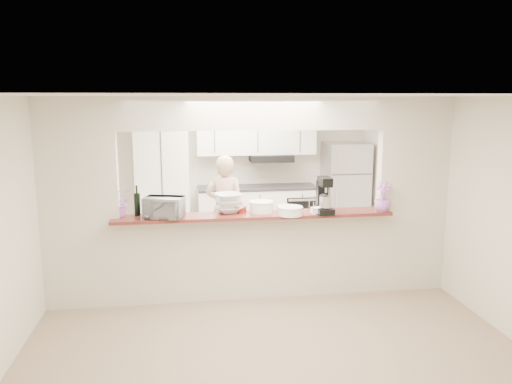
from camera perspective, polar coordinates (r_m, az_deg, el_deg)
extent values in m
plane|color=tan|center=(6.47, -0.27, -11.84)|extent=(6.00, 6.00, 0.00)
cube|color=silver|center=(7.91, -1.86, -7.56)|extent=(5.00, 2.90, 0.01)
cube|color=beige|center=(6.17, -19.51, -1.42)|extent=(0.90, 0.15, 2.50)
cube|color=beige|center=(6.70, 17.36, -0.38)|extent=(0.90, 0.15, 2.50)
cube|color=beige|center=(5.98, -0.29, 8.98)|extent=(3.20, 0.15, 0.40)
cube|color=beige|center=(6.29, -0.28, -7.42)|extent=(3.20, 0.15, 1.05)
cube|color=maroon|center=(6.09, -0.21, -2.68)|extent=(3.40, 0.38, 0.04)
cube|color=white|center=(8.74, -10.60, 1.07)|extent=(0.90, 0.60, 2.10)
cube|color=white|center=(8.95, 0.16, -2.45)|extent=(2.10, 0.60, 0.90)
cube|color=#2F2F32|center=(8.85, 0.16, 0.51)|extent=(2.10, 0.62, 0.04)
cube|color=white|center=(8.86, 0.04, 6.74)|extent=(2.10, 0.35, 0.75)
cube|color=black|center=(8.84, 1.75, 3.90)|extent=(0.75, 0.45, 0.12)
cube|color=black|center=(8.78, 5.30, -2.41)|extent=(0.55, 0.02, 0.55)
cube|color=#BABABF|center=(9.19, 10.12, 0.27)|extent=(0.75, 0.70, 1.70)
imported|color=pink|center=(6.14, -15.30, -1.18)|extent=(0.34, 0.30, 0.33)
cylinder|color=black|center=(6.15, -13.41, -1.56)|extent=(0.06, 0.06, 0.23)
cylinder|color=black|center=(6.12, -13.47, -0.15)|extent=(0.02, 0.02, 0.08)
cylinder|color=black|center=(6.14, -13.42, -1.37)|extent=(0.07, 0.07, 0.27)
cylinder|color=black|center=(6.11, -13.49, 0.31)|extent=(0.03, 0.03, 0.09)
imported|color=#9C9CA0|center=(5.96, -10.48, -1.75)|extent=(0.51, 0.41, 0.25)
imported|color=silver|center=(6.13, -3.21, -1.31)|extent=(0.40, 0.40, 0.24)
cylinder|color=white|center=(6.17, 0.60, -1.72)|extent=(0.29, 0.29, 0.13)
cylinder|color=white|center=(6.15, 0.60, -1.10)|extent=(0.30, 0.30, 0.01)
cylinder|color=white|center=(6.02, 3.94, -2.21)|extent=(0.29, 0.29, 0.10)
cylinder|color=white|center=(6.00, 3.95, -1.72)|extent=(0.30, 0.30, 0.01)
cylinder|color=maroon|center=(6.19, -1.76, -1.97)|extent=(0.14, 0.14, 0.07)
cylinder|color=#C5AC8B|center=(6.27, 3.15, -1.79)|extent=(0.16, 0.16, 0.07)
cube|color=silver|center=(6.15, 7.32, -2.37)|extent=(0.27, 0.18, 0.02)
cube|color=white|center=(6.14, 7.33, -2.01)|extent=(0.12, 0.12, 0.06)
cube|color=black|center=(6.16, 7.77, -2.08)|extent=(0.19, 0.30, 0.07)
cube|color=black|center=(6.22, 7.54, -0.09)|extent=(0.13, 0.11, 0.32)
cube|color=black|center=(6.08, 7.89, 1.19)|extent=(0.13, 0.26, 0.11)
cylinder|color=#B7B7BC|center=(6.07, 7.97, -1.08)|extent=(0.15, 0.15, 0.14)
imported|color=#BA64B8|center=(6.38, 14.30, -0.55)|extent=(0.27, 0.27, 0.37)
imported|color=tan|center=(7.56, -3.56, -2.03)|extent=(0.68, 0.54, 1.64)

